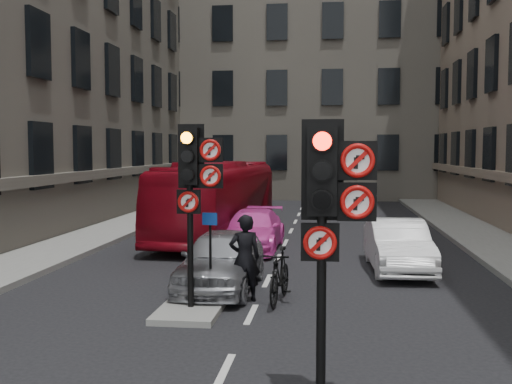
% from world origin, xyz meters
% --- Properties ---
extents(pavement_left, '(3.00, 50.00, 0.16)m').
position_xyz_m(pavement_left, '(-7.20, 12.00, 0.08)').
color(pavement_left, gray).
rests_on(pavement_left, ground).
extents(centre_island, '(1.20, 2.00, 0.12)m').
position_xyz_m(centre_island, '(-1.20, 5.00, 0.06)').
color(centre_island, gray).
rests_on(centre_island, ground).
extents(building_far, '(30.00, 14.00, 20.00)m').
position_xyz_m(building_far, '(0.00, 38.00, 10.00)').
color(building_far, '#676257').
rests_on(building_far, ground).
extents(signal_near, '(0.91, 0.40, 3.58)m').
position_xyz_m(signal_near, '(1.49, 0.99, 2.58)').
color(signal_near, black).
rests_on(signal_near, ground).
extents(signal_far, '(0.91, 0.40, 3.58)m').
position_xyz_m(signal_far, '(-1.11, 4.99, 2.70)').
color(signal_far, black).
rests_on(signal_far, centre_island).
extents(car_silver, '(1.72, 4.07, 1.37)m').
position_xyz_m(car_silver, '(-0.95, 7.00, 0.69)').
color(car_silver, '#929398').
rests_on(car_silver, ground).
extents(car_white, '(1.58, 4.12, 1.34)m').
position_xyz_m(car_white, '(3.29, 9.64, 0.67)').
color(car_white, silver).
rests_on(car_white, ground).
extents(car_pink, '(1.84, 4.35, 1.25)m').
position_xyz_m(car_pink, '(-0.93, 12.46, 0.63)').
color(car_pink, '#EF46B8').
rests_on(car_pink, ground).
extents(bus_red, '(3.02, 10.09, 2.77)m').
position_xyz_m(bus_red, '(-2.53, 15.01, 1.39)').
color(bus_red, maroon).
rests_on(bus_red, ground).
extents(motorcycle, '(0.74, 1.92, 1.12)m').
position_xyz_m(motorcycle, '(0.47, 6.00, 0.56)').
color(motorcycle, black).
rests_on(motorcycle, ground).
extents(motorcyclist, '(0.78, 0.64, 1.84)m').
position_xyz_m(motorcyclist, '(-0.27, 6.00, 0.92)').
color(motorcyclist, black).
rests_on(motorcyclist, ground).
extents(info_sign, '(0.31, 0.11, 1.81)m').
position_xyz_m(info_sign, '(-0.90, 5.47, 1.29)').
color(info_sign, black).
rests_on(info_sign, centre_island).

